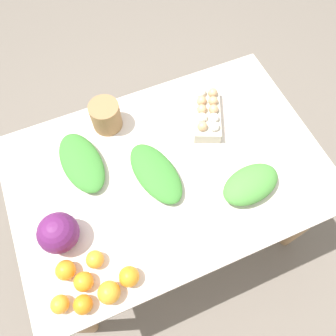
{
  "coord_description": "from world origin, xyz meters",
  "views": [
    {
      "loc": [
        0.24,
        0.57,
        2.01
      ],
      "look_at": [
        0.0,
        0.0,
        0.76
      ],
      "focal_mm": 35.0,
      "sensor_mm": 36.0,
      "label": 1
    }
  ],
  "objects_px": {
    "orange_4": "(66,270)",
    "orange_2": "(83,305)",
    "greens_bunch_dandelion": "(251,184)",
    "paper_bag": "(106,116)",
    "greens_bunch_chard": "(82,162)",
    "greens_bunch_beet_tops": "(156,173)",
    "orange_1": "(109,292)",
    "orange_0": "(95,259)",
    "orange_5": "(84,282)",
    "cabbage_purple": "(58,233)",
    "orange_6": "(129,277)",
    "egg_carton": "(207,113)",
    "orange_3": "(60,304)"
  },
  "relations": [
    {
      "from": "egg_carton",
      "to": "cabbage_purple",
      "type": "bearing_deg",
      "value": -44.84
    },
    {
      "from": "cabbage_purple",
      "to": "orange_3",
      "type": "xyz_separation_m",
      "value": [
        0.07,
        0.23,
        -0.04
      ]
    },
    {
      "from": "egg_carton",
      "to": "greens_bunch_chard",
      "type": "distance_m",
      "value": 0.6
    },
    {
      "from": "orange_3",
      "to": "orange_2",
      "type": "bearing_deg",
      "value": 156.34
    },
    {
      "from": "cabbage_purple",
      "to": "orange_6",
      "type": "relative_size",
      "value": 2.05
    },
    {
      "from": "greens_bunch_beet_tops",
      "to": "orange_1",
      "type": "bearing_deg",
      "value": 48.76
    },
    {
      "from": "greens_bunch_dandelion",
      "to": "orange_2",
      "type": "height_order",
      "value": "greens_bunch_dandelion"
    },
    {
      "from": "paper_bag",
      "to": "greens_bunch_chard",
      "type": "height_order",
      "value": "paper_bag"
    },
    {
      "from": "greens_bunch_beet_tops",
      "to": "orange_1",
      "type": "distance_m",
      "value": 0.5
    },
    {
      "from": "greens_bunch_chard",
      "to": "orange_5",
      "type": "height_order",
      "value": "orange_5"
    },
    {
      "from": "paper_bag",
      "to": "orange_5",
      "type": "xyz_separation_m",
      "value": [
        0.3,
        0.63,
        -0.03
      ]
    },
    {
      "from": "orange_2",
      "to": "orange_5",
      "type": "distance_m",
      "value": 0.08
    },
    {
      "from": "greens_bunch_dandelion",
      "to": "orange_0",
      "type": "height_order",
      "value": "greens_bunch_dandelion"
    },
    {
      "from": "greens_bunch_dandelion",
      "to": "paper_bag",
      "type": "bearing_deg",
      "value": -50.58
    },
    {
      "from": "orange_5",
      "to": "orange_6",
      "type": "xyz_separation_m",
      "value": [
        -0.16,
        0.05,
        0.0
      ]
    },
    {
      "from": "egg_carton",
      "to": "orange_0",
      "type": "height_order",
      "value": "egg_carton"
    },
    {
      "from": "orange_0",
      "to": "orange_4",
      "type": "height_order",
      "value": "orange_4"
    },
    {
      "from": "orange_0",
      "to": "orange_3",
      "type": "height_order",
      "value": "orange_0"
    },
    {
      "from": "cabbage_purple",
      "to": "greens_bunch_chard",
      "type": "distance_m",
      "value": 0.32
    },
    {
      "from": "cabbage_purple",
      "to": "orange_6",
      "type": "distance_m",
      "value": 0.31
    },
    {
      "from": "cabbage_purple",
      "to": "orange_2",
      "type": "relative_size",
      "value": 2.24
    },
    {
      "from": "egg_carton",
      "to": "greens_bunch_dandelion",
      "type": "distance_m",
      "value": 0.39
    },
    {
      "from": "orange_3",
      "to": "orange_6",
      "type": "distance_m",
      "value": 0.25
    },
    {
      "from": "egg_carton",
      "to": "paper_bag",
      "type": "height_order",
      "value": "paper_bag"
    },
    {
      "from": "cabbage_purple",
      "to": "orange_1",
      "type": "height_order",
      "value": "cabbage_purple"
    },
    {
      "from": "paper_bag",
      "to": "cabbage_purple",
      "type": "bearing_deg",
      "value": 53.5
    },
    {
      "from": "greens_bunch_beet_tops",
      "to": "orange_3",
      "type": "relative_size",
      "value": 4.83
    },
    {
      "from": "egg_carton",
      "to": "orange_2",
      "type": "bearing_deg",
      "value": -29.34
    },
    {
      "from": "cabbage_purple",
      "to": "paper_bag",
      "type": "distance_m",
      "value": 0.55
    },
    {
      "from": "paper_bag",
      "to": "greens_bunch_chard",
      "type": "distance_m",
      "value": 0.23
    },
    {
      "from": "cabbage_purple",
      "to": "orange_0",
      "type": "distance_m",
      "value": 0.17
    },
    {
      "from": "orange_4",
      "to": "orange_2",
      "type": "bearing_deg",
      "value": 100.5
    },
    {
      "from": "paper_bag",
      "to": "orange_2",
      "type": "bearing_deg",
      "value": 65.66
    },
    {
      "from": "orange_0",
      "to": "orange_5",
      "type": "height_order",
      "value": "orange_5"
    },
    {
      "from": "greens_bunch_chard",
      "to": "orange_4",
      "type": "xyz_separation_m",
      "value": [
        0.18,
        0.41,
        0.01
      ]
    },
    {
      "from": "greens_bunch_beet_tops",
      "to": "orange_4",
      "type": "relative_size",
      "value": 4.31
    },
    {
      "from": "greens_bunch_dandelion",
      "to": "orange_5",
      "type": "height_order",
      "value": "greens_bunch_dandelion"
    },
    {
      "from": "orange_6",
      "to": "greens_bunch_dandelion",
      "type": "bearing_deg",
      "value": -165.89
    },
    {
      "from": "paper_bag",
      "to": "greens_bunch_dandelion",
      "type": "height_order",
      "value": "paper_bag"
    },
    {
      "from": "cabbage_purple",
      "to": "paper_bag",
      "type": "bearing_deg",
      "value": -126.5
    },
    {
      "from": "greens_bunch_beet_tops",
      "to": "paper_bag",
      "type": "bearing_deg",
      "value": -72.52
    },
    {
      "from": "orange_3",
      "to": "orange_5",
      "type": "xyz_separation_m",
      "value": [
        -0.1,
        -0.04,
        0.0
      ]
    },
    {
      "from": "orange_3",
      "to": "orange_4",
      "type": "xyz_separation_m",
      "value": [
        -0.05,
        -0.1,
        0.0
      ]
    },
    {
      "from": "greens_bunch_chard",
      "to": "orange_6",
      "type": "xyz_separation_m",
      "value": [
        -0.03,
        0.52,
        0.01
      ]
    },
    {
      "from": "greens_bunch_chard",
      "to": "orange_6",
      "type": "distance_m",
      "value": 0.52
    },
    {
      "from": "greens_bunch_beet_tops",
      "to": "orange_3",
      "type": "xyz_separation_m",
      "value": [
        0.5,
        0.34,
        0.0
      ]
    },
    {
      "from": "cabbage_purple",
      "to": "egg_carton",
      "type": "height_order",
      "value": "cabbage_purple"
    },
    {
      "from": "paper_bag",
      "to": "orange_0",
      "type": "xyz_separation_m",
      "value": [
        0.23,
        0.57,
        -0.03
      ]
    },
    {
      "from": "greens_bunch_dandelion",
      "to": "cabbage_purple",
      "type": "bearing_deg",
      "value": -7.11
    },
    {
      "from": "orange_1",
      "to": "orange_3",
      "type": "height_order",
      "value": "orange_1"
    }
  ]
}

